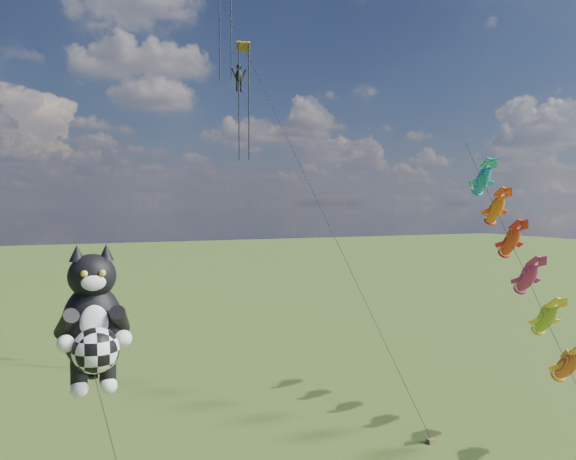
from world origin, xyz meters
name	(u,v)px	position (x,y,z in m)	size (l,w,h in m)	color
cat_kite_rig	(93,322)	(-5.33, -0.09, 7.39)	(2.70, 4.14, 10.10)	brown
fish_windsock_rig	(519,260)	(15.58, 1.24, 8.63)	(5.00, 15.23, 15.36)	brown
parafoil_rig	(242,70)	(5.13, 14.98, 20.32)	(6.14, 16.72, 27.62)	brown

